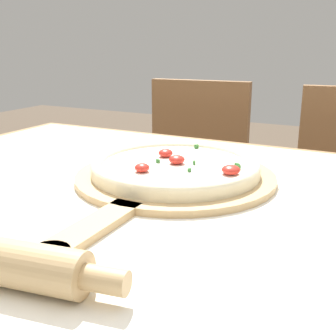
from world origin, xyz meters
TOP-DOWN VIEW (x-y plane):
  - dining_table at (0.00, 0.00)m, footprint 1.36×0.98m
  - towel_cloth at (0.00, 0.00)m, footprint 1.28×0.90m
  - pizza_peel at (-0.05, 0.10)m, footprint 0.37×0.54m
  - pizza at (-0.05, 0.12)m, footprint 0.31×0.31m
  - chair_left at (-0.33, 0.83)m, footprint 0.43×0.43m

SIDE VIEW (x-z plane):
  - chair_left at x=-0.33m, z-range 0.07..0.96m
  - dining_table at x=0.00m, z-range 0.28..1.06m
  - towel_cloth at x=0.00m, z-range 0.78..0.78m
  - pizza_peel at x=-0.05m, z-range 0.78..0.79m
  - pizza at x=-0.05m, z-range 0.79..0.82m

